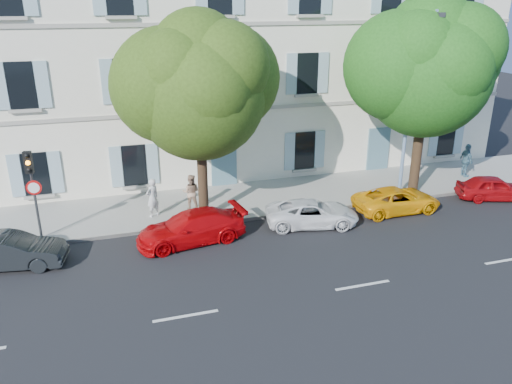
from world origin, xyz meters
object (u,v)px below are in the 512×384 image
object	(u,v)px
street_lamp	(412,95)
pedestrian_c	(466,160)
car_yellow_supercar	(397,200)
car_red_coupe	(191,228)
tree_left	(199,93)
road_sign	(36,198)
tree_right	(426,74)
traffic_light	(31,177)
car_red_hatchback	(494,188)
pedestrian_a	(153,198)
car_white_coupe	(312,213)
pedestrian_b	(191,192)
car_dark_sedan	(10,251)

from	to	relation	value
street_lamp	pedestrian_c	distance (m)	6.35
car_yellow_supercar	pedestrian_c	size ratio (longest dim) A/B	2.23
car_red_coupe	tree_left	size ratio (longest dim) A/B	0.52
car_red_coupe	road_sign	xyz separation A→B (m)	(-5.66, 1.64, 1.31)
tree_right	traffic_light	bearing A→B (deg)	-179.27
car_red_hatchback	tree_left	xyz separation A→B (m)	(-13.84, 1.60, 4.96)
road_sign	pedestrian_a	bearing A→B (deg)	13.35
car_red_coupe	pedestrian_c	bearing A→B (deg)	93.82
tree_right	pedestrian_c	world-z (taller)	tree_right
car_white_coupe	car_red_hatchback	world-z (taller)	car_red_hatchback
pedestrian_b	pedestrian_c	world-z (taller)	pedestrian_c
car_red_hatchback	tree_right	xyz separation A→B (m)	(-3.38, 1.63, 5.31)
pedestrian_c	tree_left	bearing A→B (deg)	103.05
traffic_light	pedestrian_c	distance (m)	21.22
traffic_light	street_lamp	xyz separation A→B (m)	(16.32, 0.07, 2.21)
pedestrian_c	car_yellow_supercar	bearing A→B (deg)	123.46
car_white_coupe	car_dark_sedan	bearing A→B (deg)	102.85
pedestrian_a	car_dark_sedan	bearing A→B (deg)	-6.07
road_sign	pedestrian_c	world-z (taller)	road_sign
tree_left	tree_right	size ratio (longest dim) A/B	0.94
car_dark_sedan	pedestrian_b	world-z (taller)	pedestrian_b
road_sign	pedestrian_b	distance (m)	6.42
car_dark_sedan	car_red_coupe	bearing A→B (deg)	-79.84
car_red_coupe	traffic_light	size ratio (longest dim) A/B	1.20
traffic_light	pedestrian_c	xyz separation A→B (m)	(21.10, 1.49, -1.72)
tree_left	pedestrian_a	xyz separation A→B (m)	(-2.08, 0.80, -4.53)
car_red_coupe	tree_left	world-z (taller)	tree_left
traffic_light	tree_left	bearing A→B (deg)	1.63
car_dark_sedan	pedestrian_b	distance (m)	7.73
tree_left	pedestrian_a	size ratio (longest dim) A/B	4.87
street_lamp	pedestrian_b	xyz separation A→B (m)	(-10.07, 1.20, -4.00)
tree_left	pedestrian_b	bearing A→B (deg)	107.70
car_red_coupe	car_white_coupe	size ratio (longest dim) A/B	1.10
car_red_coupe	tree_left	bearing A→B (deg)	146.89
tree_left	road_sign	distance (m)	7.48
car_red_coupe	car_dark_sedan	bearing A→B (deg)	-97.06
tree_right	road_sign	size ratio (longest dim) A/B	3.62
pedestrian_c	pedestrian_a	bearing A→B (deg)	99.64
car_yellow_supercar	pedestrian_c	distance (m)	6.58
car_yellow_supercar	traffic_light	bearing A→B (deg)	84.81
tree_left	pedestrian_a	distance (m)	5.05
car_red_hatchback	pedestrian_a	bearing A→B (deg)	99.27
car_dark_sedan	car_red_hatchback	distance (m)	21.28
pedestrian_b	car_red_hatchback	bearing A→B (deg)	-170.92
tree_left	street_lamp	xyz separation A→B (m)	(9.72, -0.12, -0.57)
tree_right	pedestrian_b	world-z (taller)	tree_right
road_sign	car_yellow_supercar	bearing A→B (deg)	-4.81
traffic_light	pedestrian_c	world-z (taller)	traffic_light
tree_right	pedestrian_a	distance (m)	13.48
pedestrian_b	street_lamp	bearing A→B (deg)	-167.00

